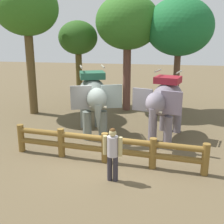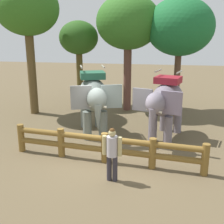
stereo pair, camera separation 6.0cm
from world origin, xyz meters
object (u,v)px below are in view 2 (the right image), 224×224
object	(u,v)px
tree_far_left	(79,39)
tree_far_right	(180,27)
tree_deep_back	(128,23)
tourist_woman_in_black	(112,151)
elephant_near_left	(93,97)
tree_back_center	(27,10)
log_fence	(105,146)
elephant_center	(165,102)

from	to	relation	value
tree_far_left	tree_far_right	xyz separation A→B (m)	(5.67, -0.77, 0.66)
tree_far_right	tree_deep_back	bearing A→B (deg)	178.37
tourist_woman_in_black	elephant_near_left	bearing A→B (deg)	111.05
elephant_near_left	tree_far_left	world-z (taller)	tree_far_left
tree_deep_back	tree_back_center	bearing A→B (deg)	-162.26
elephant_near_left	tree_far_right	xyz separation A→B (m)	(3.63, 4.21, 2.89)
tree_back_center	log_fence	bearing A→B (deg)	-46.89
tree_far_left	tree_far_right	bearing A→B (deg)	-7.77
elephant_near_left	elephant_center	distance (m)	3.04
log_fence	tree_back_center	xyz separation A→B (m)	(-5.04, 5.38, 4.79)
tourist_woman_in_black	tree_back_center	xyz separation A→B (m)	(-5.52, 6.61, 4.42)
elephant_near_left	tree_back_center	size ratio (longest dim) A/B	0.52
tree_far_left	tree_back_center	distance (m)	3.36
log_fence	tree_deep_back	size ratio (longest dim) A/B	1.08
elephant_center	tree_deep_back	size ratio (longest dim) A/B	0.54
log_fence	tree_deep_back	distance (m)	8.12
tree_deep_back	log_fence	bearing A→B (deg)	-89.17
log_fence	elephant_center	bearing A→B (deg)	53.17
log_fence	tree_far_right	xyz separation A→B (m)	(2.61, 6.89, 3.95)
tourist_woman_in_black	tree_back_center	world-z (taller)	tree_back_center
elephant_near_left	tree_far_left	distance (m)	5.83
tree_far_left	tree_far_right	size ratio (longest dim) A/B	0.82
elephant_center	tree_back_center	bearing A→B (deg)	159.04
tree_far_left	tree_back_center	xyz separation A→B (m)	(-1.97, -2.28, 1.50)
tree_far_left	tree_deep_back	size ratio (longest dim) A/B	0.79
log_fence	tree_far_left	world-z (taller)	tree_far_left
log_fence	tree_deep_back	xyz separation A→B (m)	(-0.10, 6.96, 4.18)
elephant_near_left	tree_far_right	distance (m)	6.27
log_fence	tourist_woman_in_black	xyz separation A→B (m)	(0.48, -1.23, 0.37)
tree_back_center	tree_far_left	bearing A→B (deg)	49.07
log_fence	tree_far_left	xyz separation A→B (m)	(-3.07, 7.66, 3.29)
tree_back_center	tree_deep_back	distance (m)	5.22
tree_far_left	tree_back_center	bearing A→B (deg)	-130.93
log_fence	tourist_woman_in_black	bearing A→B (deg)	-68.83
log_fence	elephant_near_left	bearing A→B (deg)	111.00
log_fence	elephant_center	size ratio (longest dim) A/B	2.00
elephant_center	tree_far_right	world-z (taller)	tree_far_right
log_fence	elephant_center	xyz separation A→B (m)	(2.01, 2.68, 0.99)
elephant_center	tree_deep_back	distance (m)	5.74
tree_back_center	tree_far_right	size ratio (longest dim) A/B	1.13
log_fence	tree_back_center	distance (m)	8.79
tourist_woman_in_black	tree_far_right	world-z (taller)	tree_far_right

